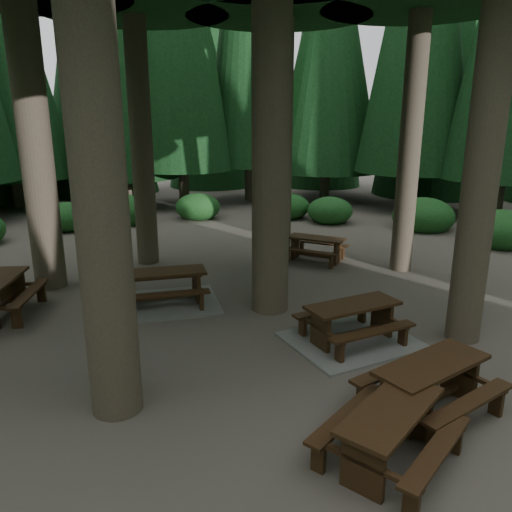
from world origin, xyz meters
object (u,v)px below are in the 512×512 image
object	(u,v)px
picnic_table_c	(165,293)
picnic_table_f	(431,379)
picnic_table_d	(316,245)
picnic_table_a	(352,329)
picnic_table_e	(390,426)

from	to	relation	value
picnic_table_c	picnic_table_f	xyz separation A→B (m)	(3.21, -5.74, 0.25)
picnic_table_d	picnic_table_f	xyz separation A→B (m)	(-1.77, -8.09, 0.05)
picnic_table_c	picnic_table_a	bearing A→B (deg)	-41.08
picnic_table_a	picnic_table_d	xyz separation A→B (m)	(1.72, 5.54, 0.22)
picnic_table_f	picnic_table_e	bearing A→B (deg)	-164.01
picnic_table_a	picnic_table_c	distance (m)	4.56
picnic_table_a	picnic_table_e	size ratio (longest dim) A/B	1.16
picnic_table_a	picnic_table_f	distance (m)	2.56
picnic_table_c	picnic_table_f	size ratio (longest dim) A/B	1.13
picnic_table_a	picnic_table_d	distance (m)	5.80
picnic_table_c	picnic_table_d	distance (m)	5.50
picnic_table_a	picnic_table_c	size ratio (longest dim) A/B	1.04
picnic_table_c	picnic_table_f	world-z (taller)	picnic_table_c
picnic_table_e	picnic_table_a	bearing A→B (deg)	36.11
picnic_table_a	picnic_table_d	bearing A→B (deg)	63.49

